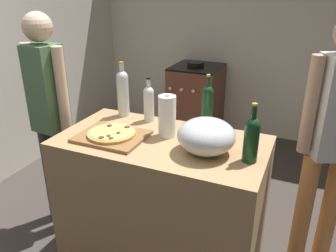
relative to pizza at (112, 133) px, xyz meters
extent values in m
cube|color=#3F3833|center=(0.16, 1.01, -0.97)|extent=(4.11, 3.65, 0.02)
cube|color=silver|center=(0.16, 2.59, 0.34)|extent=(4.11, 0.10, 2.60)
cube|color=silver|center=(-1.64, 1.01, 0.34)|extent=(0.10, 3.65, 2.60)
cube|color=tan|center=(0.28, 0.10, -0.50)|extent=(1.25, 0.66, 0.93)
cube|color=olive|center=(0.00, 0.00, -0.02)|extent=(0.40, 0.32, 0.02)
cylinder|color=tan|center=(0.00, 0.00, 0.00)|extent=(0.29, 0.29, 0.02)
cylinder|color=#EAC660|center=(0.00, 0.00, 0.01)|extent=(0.26, 0.26, 0.00)
cylinder|color=brown|center=(0.02, -0.06, 0.01)|extent=(0.02, 0.02, 0.01)
cylinder|color=brown|center=(0.00, -0.10, 0.01)|extent=(0.03, 0.03, 0.01)
cylinder|color=brown|center=(0.05, -0.09, 0.01)|extent=(0.03, 0.03, 0.01)
cylinder|color=brown|center=(0.05, 0.00, 0.01)|extent=(0.03, 0.03, 0.01)
cylinder|color=brown|center=(-0.06, 0.07, 0.01)|extent=(0.03, 0.03, 0.01)
cylinder|color=brown|center=(0.05, 0.09, 0.01)|extent=(0.04, 0.04, 0.01)
cylinder|color=#B2B2B7|center=(0.57, 0.05, -0.03)|extent=(0.13, 0.13, 0.01)
ellipsoid|color=silver|center=(0.57, 0.05, 0.07)|extent=(0.32, 0.32, 0.19)
cylinder|color=white|center=(0.29, 0.16, 0.10)|extent=(0.11, 0.11, 0.25)
cylinder|color=#997551|center=(0.29, 0.16, 0.10)|extent=(0.03, 0.03, 0.26)
cylinder|color=#143819|center=(0.48, 0.34, 0.10)|extent=(0.07, 0.07, 0.25)
sphere|color=#143819|center=(0.48, 0.34, 0.22)|extent=(0.07, 0.07, 0.07)
cylinder|color=#143819|center=(0.48, 0.34, 0.28)|extent=(0.02, 0.02, 0.07)
cylinder|color=gold|center=(0.48, 0.34, 0.32)|extent=(0.02, 0.02, 0.01)
cylinder|color=#143819|center=(0.81, 0.04, 0.07)|extent=(0.08, 0.08, 0.20)
sphere|color=#143819|center=(0.81, 0.04, 0.17)|extent=(0.08, 0.08, 0.08)
cylinder|color=#143819|center=(0.81, 0.04, 0.24)|extent=(0.03, 0.03, 0.08)
cylinder|color=gold|center=(0.81, 0.04, 0.28)|extent=(0.03, 0.03, 0.01)
cylinder|color=silver|center=(-0.13, 0.36, 0.11)|extent=(0.08, 0.08, 0.28)
sphere|color=silver|center=(-0.13, 0.36, 0.25)|extent=(0.08, 0.08, 0.08)
cylinder|color=silver|center=(-0.13, 0.36, 0.30)|extent=(0.03, 0.03, 0.07)
cylinder|color=gold|center=(-0.13, 0.36, 0.34)|extent=(0.03, 0.03, 0.01)
cylinder|color=silver|center=(0.08, 0.34, 0.07)|extent=(0.07, 0.07, 0.20)
sphere|color=silver|center=(0.08, 0.34, 0.17)|extent=(0.07, 0.07, 0.07)
cylinder|color=silver|center=(0.08, 0.34, 0.22)|extent=(0.03, 0.03, 0.07)
cylinder|color=black|center=(0.08, 0.34, 0.26)|extent=(0.03, 0.03, 0.01)
cube|color=brown|center=(-0.21, 2.19, -0.52)|extent=(0.56, 0.60, 0.88)
cube|color=black|center=(-0.21, 2.19, -0.08)|extent=(0.56, 0.60, 0.02)
cylinder|color=silver|center=(-0.43, 1.88, -0.28)|extent=(0.04, 0.02, 0.04)
cylinder|color=silver|center=(-0.28, 1.88, -0.28)|extent=(0.04, 0.02, 0.04)
cylinder|color=silver|center=(-0.14, 1.88, -0.28)|extent=(0.04, 0.02, 0.04)
cylinder|color=silver|center=(0.00, 1.88, -0.28)|extent=(0.04, 0.02, 0.04)
cylinder|color=black|center=(-0.24, 2.22, -0.05)|extent=(0.20, 0.20, 0.04)
cylinder|color=#383D4C|center=(-0.72, 0.19, -0.56)|extent=(0.11, 0.11, 0.81)
cylinder|color=#383D4C|center=(-0.55, 0.17, -0.56)|extent=(0.11, 0.11, 0.81)
cube|color=#4C724C|center=(-0.63, 0.18, 0.15)|extent=(0.23, 0.22, 0.61)
cylinder|color=beige|center=(-0.78, 0.19, 0.17)|extent=(0.08, 0.08, 0.58)
cylinder|color=beige|center=(-0.49, 0.17, 0.17)|extent=(0.08, 0.08, 0.58)
sphere|color=beige|center=(-0.63, 0.18, 0.57)|extent=(0.20, 0.20, 0.20)
cylinder|color=#D88C4C|center=(1.29, 0.55, -0.55)|extent=(0.11, 0.11, 0.82)
cylinder|color=#D88C4C|center=(1.13, 0.48, -0.55)|extent=(0.11, 0.11, 0.82)
cylinder|color=tan|center=(1.07, 0.45, 0.18)|extent=(0.08, 0.08, 0.58)
camera|label=1|loc=(1.05, -1.56, 0.82)|focal=36.12mm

